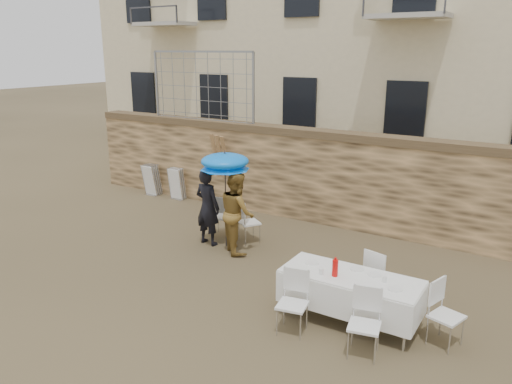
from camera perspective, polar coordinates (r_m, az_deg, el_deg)
The scene contains 17 objects.
ground at distance 8.77m, azimuth -10.03°, elevation -11.89°, with size 80.00×80.00×0.00m, color brown.
stone_wall at distance 12.30m, azimuth 5.26°, elevation 2.01°, with size 13.00×0.50×2.20m, color olive.
chain_link_fence at distance 13.56m, azimuth -6.17°, elevation 11.86°, with size 3.20×0.06×1.80m, color gray, non-canonical shape.
man_suit at distance 10.65m, azimuth -5.55°, elevation -1.71°, with size 0.61×0.40×1.67m, color black.
woman_dress at distance 10.23m, azimuth -2.19°, elevation -2.32°, with size 0.82×0.64×1.70m, color #B38436.
umbrella at distance 10.25m, azimuth -3.57°, elevation 3.18°, with size 1.03×1.03×1.91m.
couple_chair_left at distance 11.18m, azimuth -3.81°, elevation -2.71°, with size 0.48×0.48×0.96m, color white, non-canonical shape.
couple_chair_right at distance 10.81m, azimuth -0.77°, elevation -3.34°, with size 0.48×0.48×0.96m, color white, non-canonical shape.
banquet_table at distance 7.80m, azimuth 10.78°, elevation -9.63°, with size 2.10×0.85×0.78m.
soda_bottle at distance 7.66m, azimuth 9.03°, elevation -8.58°, with size 0.09×0.09×0.26m, color red.
table_chair_front_left at distance 7.51m, azimuth 4.17°, elevation -12.58°, with size 0.48×0.48×0.96m, color white, non-canonical shape.
table_chair_front_right at distance 7.14m, azimuth 12.28°, elevation -14.55°, with size 0.48×0.48×0.96m, color white, non-canonical shape.
table_chair_back at distance 8.54m, azimuth 13.93°, elevation -9.34°, with size 0.48×0.48×0.96m, color white, non-canonical shape.
table_chair_side at distance 7.69m, azimuth 20.97°, elevation -12.96°, with size 0.48×0.48×0.96m, color white, non-canonical shape.
chair_stack_left at distance 14.70m, azimuth -11.49°, elevation 1.52°, with size 0.46×0.40×0.92m, color white, non-canonical shape.
chair_stack_right at distance 14.12m, azimuth -8.81°, elevation 1.05°, with size 0.46×0.32×0.92m, color white, non-canonical shape.
wood_planks at distance 13.09m, azimuth -3.35°, elevation 2.46°, with size 0.70×0.20×2.00m, color #A37749, non-canonical shape.
Camera 1 is at (5.27, -5.71, 4.08)m, focal length 35.00 mm.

